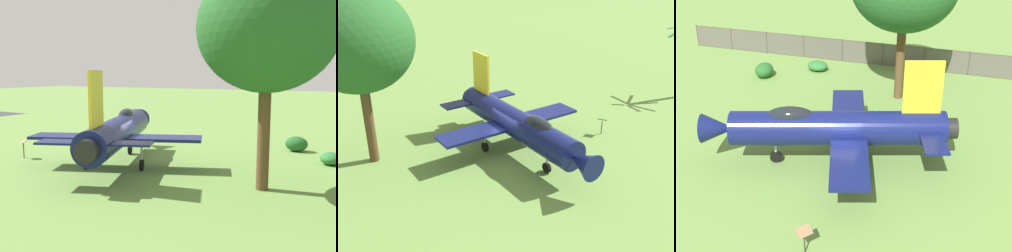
% 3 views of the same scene
% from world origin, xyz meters
% --- Properties ---
extents(ground_plane, '(200.00, 200.00, 0.00)m').
position_xyz_m(ground_plane, '(0.00, 0.00, 0.00)').
color(ground_plane, '#668E42').
extents(display_jet, '(9.37, 11.79, 5.31)m').
position_xyz_m(display_jet, '(-0.13, 0.34, 1.95)').
color(display_jet, '#111951').
rests_on(display_jet, ground_plane).
extents(shade_tree, '(6.02, 6.30, 9.88)m').
position_xyz_m(shade_tree, '(8.36, -0.71, 7.07)').
color(shade_tree, brown).
rests_on(shade_tree, ground_plane).
extents(shrub_near_fence, '(1.22, 1.45, 0.70)m').
position_xyz_m(shrub_near_fence, '(10.60, 5.90, 0.35)').
color(shrub_near_fence, '#2D7033').
rests_on(shrub_near_fence, ground_plane).
extents(shrub_by_tree, '(1.45, 1.19, 1.00)m').
position_xyz_m(shrub_by_tree, '(8.16, 8.85, 0.50)').
color(shrub_by_tree, '#235B26').
rests_on(shrub_by_tree, ground_plane).
extents(info_plaque, '(0.72, 0.66, 1.14)m').
position_xyz_m(info_plaque, '(-6.25, -1.16, 0.85)').
color(info_plaque, '#333333').
rests_on(info_plaque, ground_plane).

